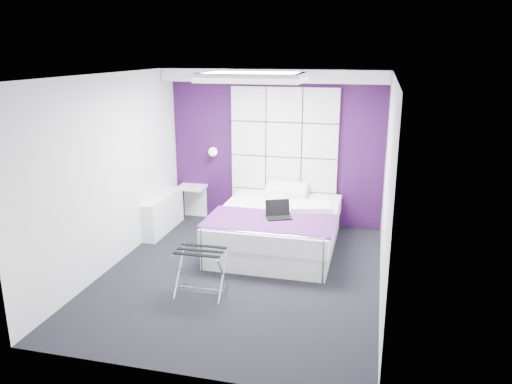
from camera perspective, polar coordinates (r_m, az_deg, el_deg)
floor at (r=6.75m, az=-1.68°, el=-9.36°), size 4.40×4.40×0.00m
ceiling at (r=6.11m, az=-1.89°, el=13.25°), size 4.40×4.40×0.00m
wall_back at (r=8.40m, az=2.27°, el=5.05°), size 3.60×0.00×3.60m
wall_left at (r=7.00m, az=-16.13°, el=2.21°), size 0.00×4.40×4.40m
wall_right at (r=6.09m, az=14.76°, el=0.31°), size 0.00×4.40×4.40m
accent_wall at (r=8.39m, az=2.26°, el=5.04°), size 3.58×0.02×2.58m
soffit at (r=8.01m, az=2.00°, el=13.18°), size 3.58×0.50×0.20m
headboard at (r=8.34m, az=3.19°, el=4.05°), size 1.80×0.08×2.30m
skylight at (r=6.69m, az=-0.46°, el=13.07°), size 1.36×0.86×0.12m
wall_lamp at (r=8.55m, az=-4.86°, el=4.66°), size 0.15×0.15×0.15m
radiator at (r=8.33m, az=-10.56°, el=-2.41°), size 0.22×1.20×0.60m
bed at (r=7.53m, az=2.45°, el=-3.99°), size 1.79×2.17×0.76m
nightstand at (r=8.80m, az=-7.31°, el=0.56°), size 0.47×0.36×0.05m
luggage_rack at (r=6.18m, az=-6.30°, el=-9.04°), size 0.58×0.43×0.57m
laptop at (r=7.03m, az=2.69°, el=-2.43°), size 0.34×0.25×0.25m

